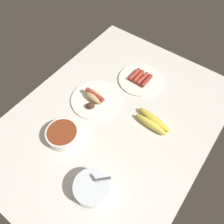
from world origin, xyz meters
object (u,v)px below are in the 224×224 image
bowl_coleslaw (92,188)px  banana_bunch (153,122)px  plate_hotdog_assembled (95,99)px  plate_sausages (140,79)px  bowl_chili (63,134)px

bowl_coleslaw → banana_bunch: bearing=-4.6°
banana_bunch → plate_hotdog_assembled: size_ratio=0.77×
banana_bunch → plate_sausages: bearing=44.5°
plate_hotdog_assembled → bowl_coleslaw: bowl_coleslaw is taller
banana_bunch → plate_sausages: 28.32cm
banana_bunch → bowl_coleslaw: size_ratio=1.22×
bowl_chili → plate_sausages: size_ratio=0.63×
banana_bunch → bowl_chili: 42.59cm
plate_sausages → bowl_coleslaw: bowl_coleslaw is taller
banana_bunch → plate_hotdog_assembled: 31.47cm
banana_bunch → plate_hotdog_assembled: bearing=100.1°
bowl_chili → plate_hotdog_assembled: size_ratio=0.60×
plate_sausages → bowl_chili: bearing=169.4°
bowl_chili → plate_sausages: 51.93cm
bowl_chili → bowl_coleslaw: bearing=-112.4°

